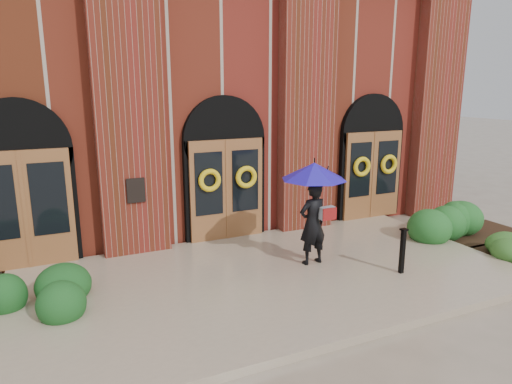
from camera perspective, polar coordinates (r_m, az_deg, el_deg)
ground at (r=9.43m, az=2.53°, el=-11.42°), size 90.00×90.00×0.00m
landing at (r=9.52m, az=2.12°, el=-10.67°), size 10.00×5.30×0.15m
church_building at (r=16.86m, az=-11.42°, el=11.50°), size 16.20×12.53×7.00m
man_with_umbrella at (r=9.66m, az=7.23°, el=-0.23°), size 1.49×1.49×2.22m
metal_post at (r=9.85m, az=17.84°, el=-6.90°), size 0.13×0.13×0.95m
hedge_wall_right at (r=13.19m, az=24.49°, el=-3.36°), size 3.40×1.36×0.87m
hedge_front_right at (r=11.85m, az=27.38°, el=-6.33°), size 1.50×1.28×0.53m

